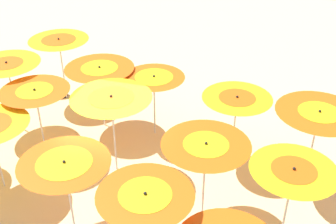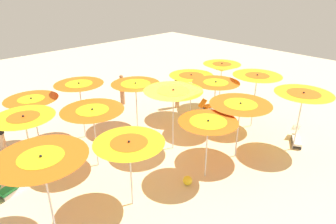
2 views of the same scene
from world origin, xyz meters
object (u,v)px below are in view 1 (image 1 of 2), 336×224
(beach_umbrella_3, at_px, (100,73))
(beach_umbrella_8, at_px, (35,96))
(beach_umbrella_0, at_px, (318,118))
(beach_umbrella_5, at_px, (293,175))
(beach_umbrella_12, at_px, (65,168))
(beach_umbrella_1, at_px, (237,103))
(beach_umbrella_6, at_px, (206,149))
(beach_umbrella_7, at_px, (112,103))
(lounger_0, at_px, (51,93))
(beach_ball, at_px, (177,134))
(beach_umbrella_9, at_px, (7,68))
(beach_umbrella_2, at_px, (154,82))
(beach_umbrella_11, at_px, (145,200))
(beach_umbrella_4, at_px, (59,44))

(beach_umbrella_3, relative_size, beach_umbrella_8, 0.97)
(beach_umbrella_0, bearing_deg, beach_umbrella_5, -11.43)
(beach_umbrella_5, height_order, beach_umbrella_12, beach_umbrella_5)
(beach_umbrella_1, relative_size, beach_umbrella_6, 0.97)
(beach_umbrella_7, relative_size, lounger_0, 1.92)
(beach_umbrella_7, height_order, beach_ball, beach_umbrella_7)
(beach_umbrella_7, bearing_deg, beach_umbrella_9, -105.17)
(beach_umbrella_1, bearing_deg, beach_umbrella_3, -97.35)
(beach_umbrella_2, distance_m, beach_umbrella_8, 3.60)
(beach_umbrella_1, height_order, lounger_0, beach_umbrella_1)
(beach_umbrella_8, distance_m, beach_umbrella_11, 5.68)
(beach_umbrella_2, relative_size, lounger_0, 1.65)
(beach_umbrella_2, height_order, beach_ball, beach_umbrella_2)
(beach_umbrella_8, distance_m, beach_umbrella_9, 1.89)
(beach_umbrella_2, relative_size, beach_umbrella_8, 0.94)
(beach_umbrella_0, relative_size, lounger_0, 1.86)
(beach_umbrella_5, height_order, beach_umbrella_8, beach_umbrella_5)
(beach_umbrella_8, bearing_deg, beach_umbrella_0, 96.34)
(beach_umbrella_0, distance_m, beach_umbrella_2, 5.05)
(beach_umbrella_4, relative_size, beach_umbrella_11, 0.99)
(beach_umbrella_3, height_order, beach_umbrella_7, beach_umbrella_7)
(beach_umbrella_5, bearing_deg, beach_umbrella_1, -151.95)
(beach_umbrella_1, xyz_separation_m, beach_umbrella_5, (3.16, 1.68, 0.30))
(beach_umbrella_3, relative_size, lounger_0, 1.70)
(beach_umbrella_12, bearing_deg, beach_umbrella_11, 70.61)
(beach_umbrella_9, distance_m, beach_umbrella_12, 5.31)
(beach_umbrella_5, distance_m, beach_umbrella_6, 2.13)
(beach_umbrella_4, xyz_separation_m, beach_umbrella_6, (4.43, 6.34, -0.17))
(beach_umbrella_4, xyz_separation_m, lounger_0, (0.15, -0.55, -2.04))
(beach_umbrella_6, bearing_deg, beach_umbrella_0, 127.81)
(beach_umbrella_1, bearing_deg, lounger_0, -103.46)
(beach_umbrella_7, relative_size, beach_umbrella_12, 1.18)
(beach_umbrella_8, bearing_deg, beach_umbrella_2, 124.60)
(beach_umbrella_1, relative_size, lounger_0, 1.68)
(beach_umbrella_2, distance_m, beach_umbrella_5, 5.79)
(beach_umbrella_6, xyz_separation_m, lounger_0, (-4.28, -6.89, -1.87))
(beach_umbrella_0, bearing_deg, beach_umbrella_2, -103.37)
(beach_umbrella_5, relative_size, lounger_0, 1.87)
(beach_umbrella_7, xyz_separation_m, beach_umbrella_11, (3.28, 2.12, -0.01))
(beach_umbrella_5, relative_size, beach_umbrella_9, 0.99)
(beach_umbrella_3, relative_size, beach_umbrella_5, 0.91)
(beach_umbrella_1, height_order, beach_umbrella_7, beach_umbrella_7)
(beach_umbrella_0, bearing_deg, lounger_0, -103.62)
(beach_umbrella_4, distance_m, beach_umbrella_7, 4.87)
(beach_umbrella_4, distance_m, beach_umbrella_6, 7.73)
(beach_umbrella_4, bearing_deg, beach_umbrella_2, 72.33)
(beach_umbrella_2, relative_size, beach_ball, 6.86)
(beach_umbrella_9, xyz_separation_m, beach_ball, (-0.95, 5.34, -2.13))
(beach_umbrella_5, relative_size, beach_umbrella_11, 0.99)
(beach_umbrella_9, bearing_deg, beach_umbrella_4, 166.47)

